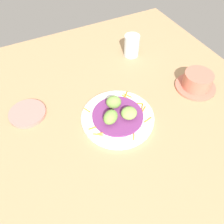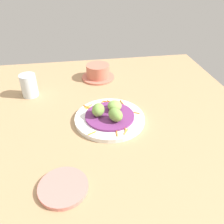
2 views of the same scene
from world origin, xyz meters
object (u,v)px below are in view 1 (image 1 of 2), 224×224
Objects in this scene: side_plate_small at (27,113)px; main_plate at (118,118)px; terracotta_bowl at (197,82)px; water_glass at (132,46)px; guac_scoop_left at (114,103)px; guac_scoop_right at (129,113)px; guac_scoop_center at (111,117)px.

main_plate is at bearing 59.41° from side_plate_small.
water_glass is at bearing -158.45° from terracotta_bowl.
water_glass is (-24.85, 20.84, 0.11)cm from guac_scoop_left.
water_glass reaches higher than guac_scoop_left.
guac_scoop_left is 28.86cm from side_plate_small.
guac_scoop_right is at bearing 52.93° from main_plate.
side_plate_small is at bearing -74.34° from water_glass.
side_plate_small is at bearing -121.27° from guac_scoop_right.
guac_scoop_center is 28.14cm from side_plate_small.
guac_scoop_center reaches higher than guac_scoop_right.
water_glass reaches higher than terracotta_bowl.
terracotta_bowl is (-1.77, 35.56, -1.48)cm from guac_scoop_center.
main_plate is 4.80× the size of guac_scoop_left.
guac_scoop_left reaches higher than side_plate_small.
main_plate is at bearing -7.07° from guac_scoop_left.
terracotta_bowl is at bearing 21.55° from water_glass.
guac_scoop_center is 35.63cm from terracotta_bowl.
guac_scoop_right is at bearing -31.20° from water_glass.
terracotta_bowl reaches higher than side_plate_small.
guac_scoop_center is (1.37, -3.25, 3.60)cm from main_plate.
water_glass is (-29.72, 24.52, 0.12)cm from guac_scoop_center.
water_glass reaches higher than guac_scoop_right.
guac_scoop_center is 0.59× the size of water_glass.
guac_scoop_right is 0.42× the size of side_plate_small.
side_plate_small is (-17.31, -28.50, -3.23)cm from guac_scoop_right.
side_plate_small is 59.89cm from terracotta_bowl.
side_plate_small is at bearing -126.43° from guac_scoop_center.
main_plate is 1.95× the size of side_plate_small.
guac_scoop_center is 0.43× the size of side_plate_small.
guac_scoop_left is 32.06cm from terracotta_bowl.
guac_scoop_right reaches higher than side_plate_small.
terracotta_bowl is (14.79, 57.99, 2.27)cm from side_plate_small.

